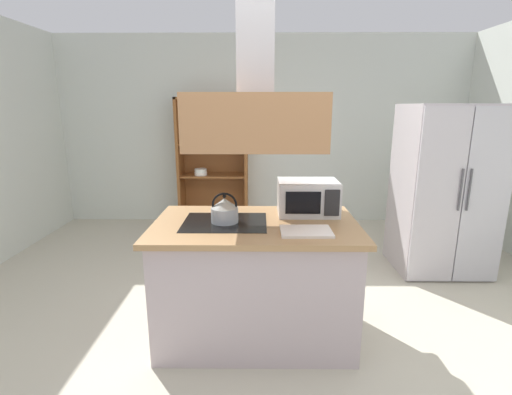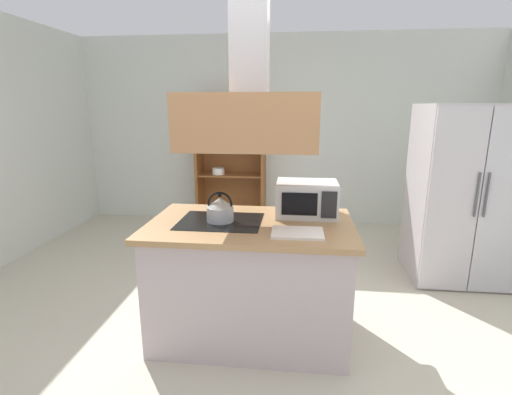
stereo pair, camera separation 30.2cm
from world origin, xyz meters
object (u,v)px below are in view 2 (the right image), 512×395
object	(u,v)px
cutting_board	(297,233)
microwave	(307,199)
kettle	(220,209)
refrigerator	(462,194)
dish_cabinet	(231,169)

from	to	relation	value
cutting_board	microwave	xyz separation A→B (m)	(0.06, 0.46, 0.12)
microwave	kettle	bearing A→B (deg)	-159.03
refrigerator	microwave	world-z (taller)	refrigerator
refrigerator	cutting_board	size ratio (longest dim) A/B	5.12
refrigerator	cutting_board	distance (m)	2.16
kettle	microwave	size ratio (longest dim) A/B	0.48
dish_cabinet	microwave	world-z (taller)	dish_cabinet
cutting_board	microwave	size ratio (longest dim) A/B	0.74
kettle	refrigerator	bearing A→B (deg)	29.48
cutting_board	microwave	distance (m)	0.48
dish_cabinet	cutting_board	distance (m)	3.18
dish_cabinet	microwave	distance (m)	2.78
kettle	cutting_board	size ratio (longest dim) A/B	0.65
dish_cabinet	cutting_board	bearing A→B (deg)	-71.98
refrigerator	kettle	size ratio (longest dim) A/B	7.94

